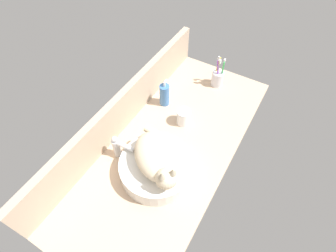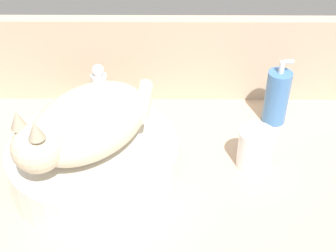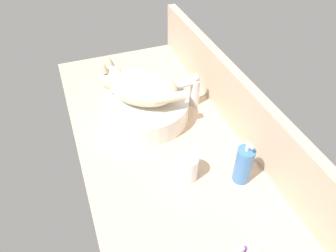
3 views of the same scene
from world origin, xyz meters
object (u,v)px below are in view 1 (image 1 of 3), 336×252
faucet (118,146)px  toothbrush_cup (218,78)px  sink_basin (157,167)px  soap_dispenser (165,95)px  water_glass (184,117)px  cat (157,158)px

faucet → toothbrush_cup: toothbrush_cup is taller
sink_basin → soap_dispenser: size_ratio=2.05×
soap_dispenser → water_glass: (-6.85, -15.53, -2.74)cm
soap_dispenser → toothbrush_cup: (28.91, -18.61, -1.46)cm
faucet → soap_dispenser: soap_dispenser is taller
toothbrush_cup → water_glass: (-35.76, 3.08, -1.27)cm
sink_basin → faucet: bearing=93.4°
cat → water_glass: (32.77, 4.73, -10.14)cm
faucet → soap_dispenser: size_ratio=0.85×
cat → faucet: 21.94cm
water_glass → soap_dispenser: bearing=66.2°
cat → faucet: bearing=91.1°
sink_basin → water_glass: (31.99, 3.61, -0.30)cm
soap_dispenser → toothbrush_cup: size_ratio=0.86×
cat → soap_dispenser: size_ratio=1.88×
cat → toothbrush_cup: size_ratio=1.61×
soap_dispenser → toothbrush_cup: bearing=-32.8°
cat → water_glass: 34.62cm
faucet → toothbrush_cup: size_ratio=0.73×
toothbrush_cup → water_glass: 35.91cm
soap_dispenser → water_glass: bearing=-113.8°
cat → water_glass: bearing=8.2°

